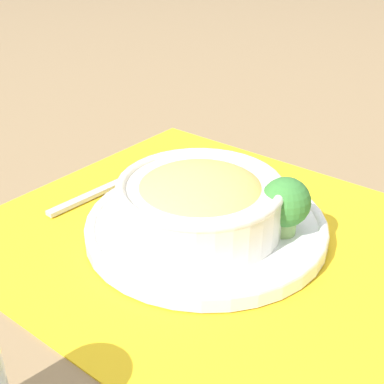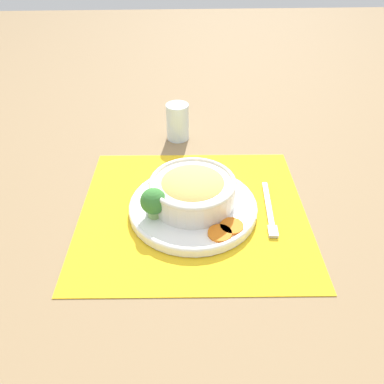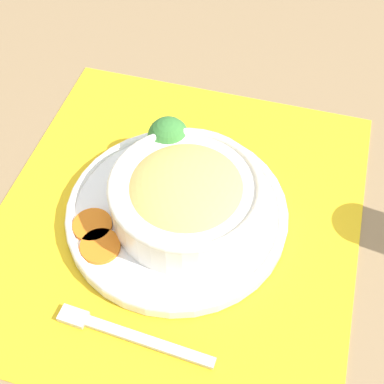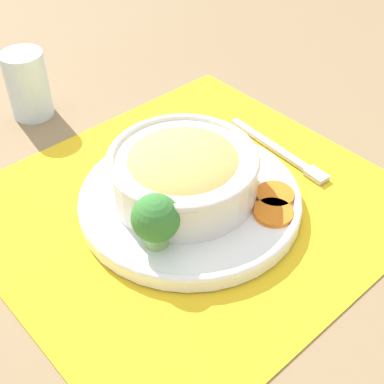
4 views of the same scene
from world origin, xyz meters
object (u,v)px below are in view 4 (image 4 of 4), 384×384
at_px(broccoli_floret, 156,219).
at_px(water_glass, 28,88).
at_px(bowl, 182,170).
at_px(fork, 287,155).

xyz_separation_m(broccoli_floret, water_glass, (-0.05, -0.37, -0.01)).
relative_size(bowl, broccoli_floret, 2.80).
distance_m(broccoli_floret, water_glass, 0.37).
height_order(water_glass, fork, water_glass).
xyz_separation_m(bowl, broccoli_floret, (0.08, 0.05, 0.00)).
xyz_separation_m(bowl, water_glass, (0.03, -0.32, -0.01)).
relative_size(broccoli_floret, water_glass, 0.65).
relative_size(water_glass, fork, 0.58).
bearing_deg(fork, water_glass, -55.47).
bearing_deg(water_glass, fork, 119.13).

